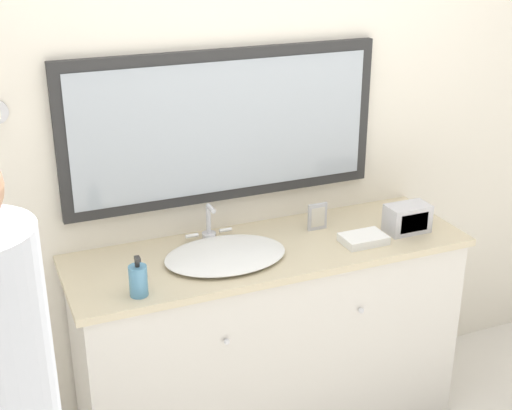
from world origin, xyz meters
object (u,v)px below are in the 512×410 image
at_px(soap_bottle, 138,280).
at_px(sink_basin, 225,254).
at_px(appliance_box, 407,218).
at_px(picture_frame, 317,217).

bearing_deg(soap_bottle, sink_basin, 22.13).
bearing_deg(appliance_box, soap_bottle, -175.46).
distance_m(soap_bottle, picture_frame, 0.90).
xyz_separation_m(sink_basin, soap_bottle, (-0.39, -0.16, 0.04)).
height_order(appliance_box, picture_frame, appliance_box).
relative_size(soap_bottle, picture_frame, 1.31).
xyz_separation_m(soap_bottle, picture_frame, (0.86, 0.26, -0.00)).
distance_m(sink_basin, appliance_box, 0.82).
height_order(soap_bottle, picture_frame, soap_bottle).
relative_size(sink_basin, picture_frame, 4.10).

